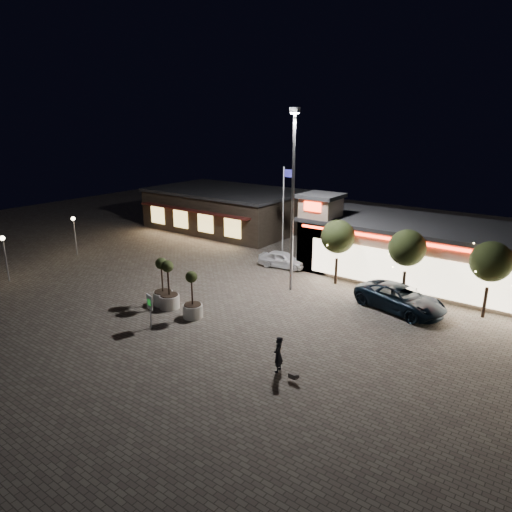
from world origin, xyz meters
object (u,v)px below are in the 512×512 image
Objects in this scene: pickup_truck at (400,298)px; white_sedan at (282,259)px; planter_mid at (169,293)px; planter_left at (163,290)px; valet_sign at (150,305)px; pedestrian at (278,354)px.

pickup_truck is 1.46× the size of white_sedan.
white_sedan is 1.24× the size of planter_mid.
planter_mid is at bearing 165.06° from white_sedan.
planter_left is at bearing 167.36° from planter_mid.
planter_left reaches higher than pickup_truck.
planter_left is at bearing 125.92° from valet_sign.
pickup_truck is 1.81× the size of planter_mid.
pedestrian is at bearing -12.81° from planter_left.
pedestrian is 0.56× the size of planter_mid.
planter_left is 1.00× the size of planter_mid.
pickup_truck is 10.86m from pedestrian.
pickup_truck is at bearing 35.00° from planter_mid.
planter_mid is (0.76, -0.17, 0.00)m from planter_left.
pickup_truck is at bearing 156.04° from pedestrian.
planter_left is at bearing 161.12° from white_sedan.
planter_left is (-1.99, -11.13, 0.31)m from white_sedan.
pickup_truck is 2.82× the size of valet_sign.
white_sedan is 1.24× the size of planter_left.
pedestrian is (8.64, -13.54, 0.22)m from white_sedan.
planter_mid is at bearing 139.62° from pickup_truck.
white_sedan is 2.20× the size of pedestrian.
pedestrian is 0.87× the size of valet_sign.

